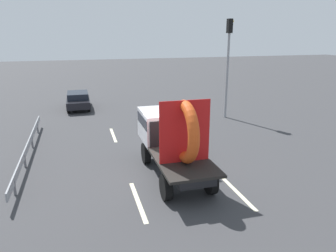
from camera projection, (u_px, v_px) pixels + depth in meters
name	position (u px, v px, depth m)	size (l,w,h in m)	color
ground_plane	(172.00, 174.00, 13.54)	(120.00, 120.00, 0.00)	#38383A
flatbed_truck	(170.00, 134.00, 13.54)	(2.02, 5.57, 3.46)	black
distant_sedan	(78.00, 100.00, 24.89)	(1.70, 3.96, 1.29)	black
traffic_light	(228.00, 56.00, 21.32)	(0.42, 0.36, 6.57)	gray
guardrail	(28.00, 146.00, 15.29)	(0.10, 10.48, 0.71)	gray
lane_dash_left_near	(138.00, 201.00, 11.34)	(2.90, 0.16, 0.01)	beige
lane_dash_left_far	(113.00, 135.00, 18.61)	(2.65, 0.16, 0.01)	beige
lane_dash_right_near	(237.00, 192.00, 12.01)	(2.83, 0.16, 0.01)	beige
lane_dash_right_far	(176.00, 132.00, 19.18)	(2.96, 0.16, 0.01)	beige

